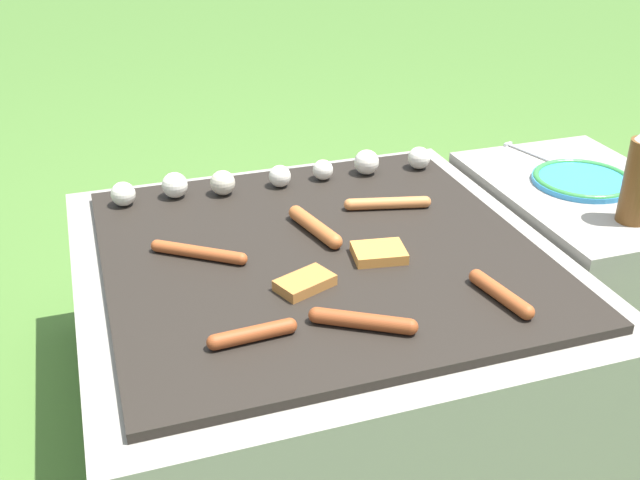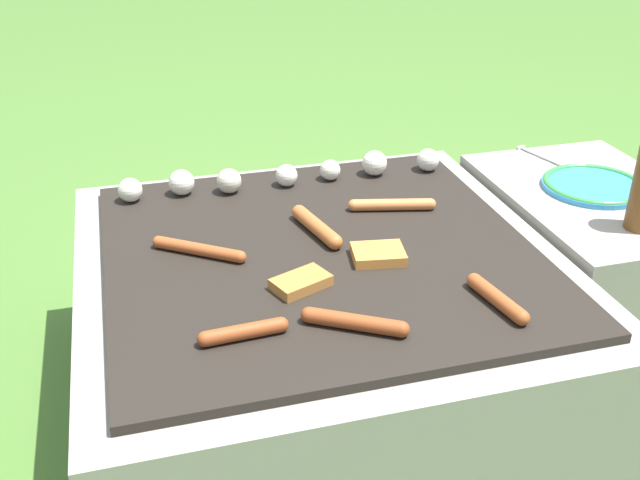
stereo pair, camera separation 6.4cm
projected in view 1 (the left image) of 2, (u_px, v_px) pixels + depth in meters
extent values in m
plane|color=#47702D|center=(320.00, 398.00, 1.63)|extent=(14.00, 14.00, 0.00)
cube|color=gray|center=(320.00, 331.00, 1.55)|extent=(0.93, 0.93, 0.35)
cube|color=black|center=(320.00, 253.00, 1.46)|extent=(0.82, 0.82, 0.02)
cube|color=gray|center=(575.00, 257.00, 1.80)|extent=(0.41, 0.59, 0.37)
cylinder|color=#93421E|center=(253.00, 334.00, 1.18)|extent=(0.13, 0.03, 0.03)
sphere|color=#93421E|center=(214.00, 342.00, 1.16)|extent=(0.03, 0.03, 0.03)
sphere|color=#93421E|center=(289.00, 326.00, 1.20)|extent=(0.03, 0.03, 0.03)
cylinder|color=#B7602D|center=(315.00, 227.00, 1.51)|extent=(0.06, 0.15, 0.03)
sphere|color=#B7602D|center=(296.00, 213.00, 1.56)|extent=(0.03, 0.03, 0.03)
sphere|color=#B7602D|center=(335.00, 242.00, 1.45)|extent=(0.03, 0.03, 0.03)
cylinder|color=#93421E|center=(363.00, 321.00, 1.21)|extent=(0.15, 0.10, 0.03)
sphere|color=#93421E|center=(316.00, 315.00, 1.23)|extent=(0.03, 0.03, 0.03)
sphere|color=#93421E|center=(410.00, 327.00, 1.20)|extent=(0.03, 0.03, 0.03)
cylinder|color=#C6753D|center=(388.00, 203.00, 1.61)|extent=(0.17, 0.06, 0.03)
sphere|color=#C6753D|center=(350.00, 205.00, 1.60)|extent=(0.03, 0.03, 0.03)
sphere|color=#C6753D|center=(425.00, 202.00, 1.62)|extent=(0.03, 0.03, 0.03)
cylinder|color=#A34C23|center=(199.00, 252.00, 1.42)|extent=(0.16, 0.12, 0.02)
sphere|color=#A34C23|center=(241.00, 259.00, 1.40)|extent=(0.02, 0.02, 0.02)
sphere|color=#A34C23|center=(157.00, 246.00, 1.44)|extent=(0.02, 0.02, 0.02)
cylinder|color=#A34C23|center=(501.00, 294.00, 1.29)|extent=(0.05, 0.13, 0.03)
sphere|color=#A34C23|center=(527.00, 312.00, 1.24)|extent=(0.03, 0.03, 0.03)
sphere|color=#A34C23|center=(476.00, 276.00, 1.34)|extent=(0.03, 0.03, 0.03)
cube|color=#D18438|center=(379.00, 253.00, 1.42)|extent=(0.11, 0.09, 0.02)
cube|color=#B27033|center=(305.00, 283.00, 1.33)|extent=(0.12, 0.09, 0.02)
sphere|color=silver|center=(123.00, 194.00, 1.62)|extent=(0.05, 0.05, 0.05)
sphere|color=silver|center=(175.00, 185.00, 1.66)|extent=(0.06, 0.06, 0.06)
sphere|color=beige|center=(223.00, 183.00, 1.67)|extent=(0.06, 0.06, 0.06)
sphere|color=silver|center=(280.00, 176.00, 1.71)|extent=(0.05, 0.05, 0.05)
sphere|color=silver|center=(323.00, 170.00, 1.74)|extent=(0.05, 0.05, 0.05)
sphere|color=silver|center=(367.00, 162.00, 1.77)|extent=(0.06, 0.06, 0.06)
sphere|color=silver|center=(419.00, 158.00, 1.80)|extent=(0.05, 0.05, 0.05)
cylinder|color=#338CCC|center=(583.00, 181.00, 1.73)|extent=(0.23, 0.23, 0.01)
torus|color=#338C3F|center=(583.00, 179.00, 1.73)|extent=(0.23, 0.23, 0.01)
cylinder|color=brown|center=(639.00, 182.00, 1.52)|extent=(0.06, 0.06, 0.18)
cylinder|color=silver|center=(534.00, 155.00, 1.88)|extent=(0.05, 0.17, 0.01)
cube|color=silver|center=(508.00, 144.00, 1.95)|extent=(0.03, 0.01, 0.01)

